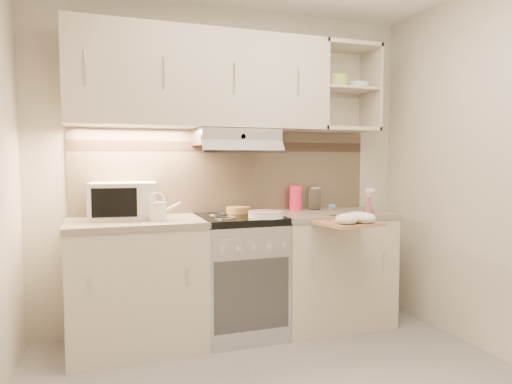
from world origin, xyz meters
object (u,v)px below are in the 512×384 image
at_px(electric_range, 240,275).
at_px(microwave, 124,200).
at_px(pink_pitcher, 296,198).
at_px(glass_jar, 315,198).
at_px(spray_bottle, 369,203).
at_px(watering_can, 159,210).
at_px(plate_stack, 266,214).
at_px(cutting_board, 348,223).

relative_size(electric_range, microwave, 1.86).
distance_m(pink_pitcher, glass_jar, 0.18).
xyz_separation_m(microwave, spray_bottle, (1.79, -0.34, -0.05)).
distance_m(watering_can, plate_stack, 0.75).
height_order(electric_range, cutting_board, electric_range).
bearing_deg(spray_bottle, electric_range, 149.32).
xyz_separation_m(watering_can, spray_bottle, (1.57, -0.14, 0.01)).
height_order(watering_can, pink_pitcher, pink_pitcher).
xyz_separation_m(microwave, cutting_board, (1.48, -0.56, -0.16)).
xyz_separation_m(watering_can, plate_stack, (0.74, -0.10, -0.05)).
height_order(watering_can, glass_jar, watering_can).
height_order(watering_can, spray_bottle, spray_bottle).
distance_m(microwave, plate_stack, 1.01).
bearing_deg(glass_jar, cutting_board, -95.68).
distance_m(watering_can, pink_pitcher, 1.18).
bearing_deg(cutting_board, spray_bottle, 27.24).
bearing_deg(watering_can, cutting_board, -25.58).
bearing_deg(plate_stack, glass_jar, 33.28).
distance_m(microwave, cutting_board, 1.59).
height_order(microwave, spray_bottle, microwave).
bearing_deg(electric_range, plate_stack, -51.93).
height_order(pink_pitcher, glass_jar, pink_pitcher).
xyz_separation_m(plate_stack, glass_jar, (0.58, 0.38, 0.07)).
height_order(watering_can, plate_stack, watering_can).
bearing_deg(plate_stack, microwave, 162.88).
height_order(electric_range, spray_bottle, spray_bottle).
bearing_deg(plate_stack, electric_range, 128.07).
relative_size(microwave, spray_bottle, 2.31).
height_order(pink_pitcher, spray_bottle, spray_bottle).
bearing_deg(pink_pitcher, glass_jar, -23.26).
xyz_separation_m(watering_can, cutting_board, (1.26, -0.36, -0.10)).
bearing_deg(pink_pitcher, watering_can, 170.71).
bearing_deg(watering_can, microwave, 128.37).
bearing_deg(spray_bottle, plate_stack, 159.37).
xyz_separation_m(electric_range, cutting_board, (0.66, -0.45, 0.42)).
relative_size(watering_can, glass_jar, 1.20).
bearing_deg(microwave, electric_range, -1.86).
bearing_deg(microwave, glass_jar, 9.31).
distance_m(electric_range, pink_pitcher, 0.80).
distance_m(electric_range, glass_jar, 0.92).
xyz_separation_m(microwave, glass_jar, (1.54, 0.08, -0.03)).
xyz_separation_m(plate_stack, spray_bottle, (0.82, -0.04, 0.06)).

